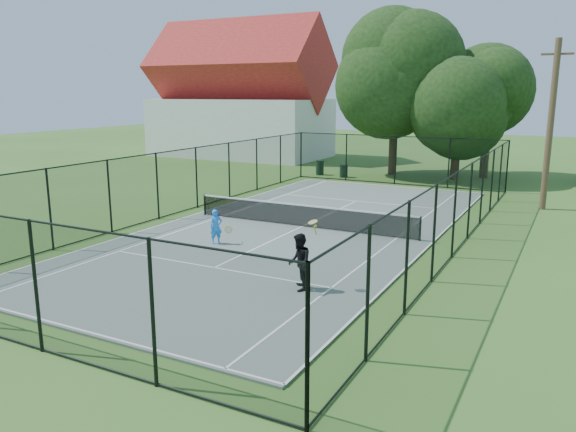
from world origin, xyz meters
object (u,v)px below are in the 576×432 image
at_px(trash_bin_left, 320,168).
at_px(player_black, 299,262).
at_px(player_blue, 216,227).
at_px(tennis_net, 302,215).
at_px(utility_pole, 550,125).
at_px(trash_bin_right, 344,171).

relative_size(trash_bin_left, player_black, 0.50).
height_order(trash_bin_left, player_blue, player_blue).
height_order(tennis_net, utility_pole, utility_pole).
bearing_deg(trash_bin_left, trash_bin_right, -8.61).
distance_m(trash_bin_right, utility_pole, 14.14).
bearing_deg(player_blue, tennis_net, 67.17).
height_order(utility_pole, player_blue, utility_pole).
distance_m(trash_bin_right, player_blue, 18.30).
bearing_deg(player_black, player_blue, 148.46).
bearing_deg(player_blue, utility_pole, 51.30).
height_order(trash_bin_right, player_blue, player_blue).
distance_m(trash_bin_left, player_blue, 18.91).
relative_size(tennis_net, trash_bin_left, 10.01).
bearing_deg(tennis_net, trash_bin_right, 105.36).
xyz_separation_m(utility_pole, player_blue, (-10.34, -12.90, -3.38)).
height_order(player_blue, player_black, player_black).
distance_m(trash_bin_right, player_black, 22.43).
bearing_deg(player_black, tennis_net, 115.64).
bearing_deg(utility_pole, player_blue, -128.70).
height_order(trash_bin_right, utility_pole, utility_pole).
xyz_separation_m(trash_bin_left, player_black, (9.14, -21.50, 0.38)).
xyz_separation_m(utility_pole, player_black, (-5.35, -15.96, -3.20)).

